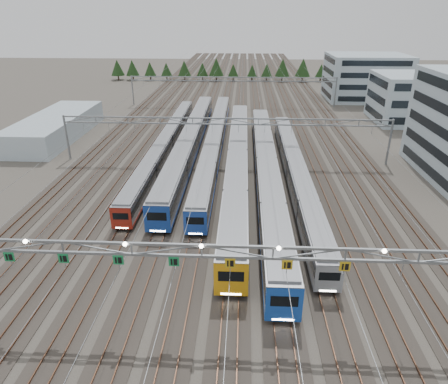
{
  "coord_description": "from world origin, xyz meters",
  "views": [
    {
      "loc": [
        3.07,
        -26.48,
        24.63
      ],
      "look_at": [
        0.79,
        19.46,
        3.5
      ],
      "focal_mm": 32.0,
      "sensor_mm": 36.0,
      "label": 1
    }
  ],
  "objects_px": {
    "train_e": "(266,168)",
    "gantry_mid": "(225,126)",
    "west_shed": "(56,127)",
    "train_a": "(166,143)",
    "train_b": "(191,140)",
    "gantry_near": "(201,254)",
    "train_c": "(215,140)",
    "train_f": "(296,171)",
    "train_d": "(238,160)",
    "depot_bldg_north": "(365,77)",
    "depot_bldg_mid": "(406,98)",
    "gantry_far": "(233,82)"
  },
  "relations": [
    {
      "from": "gantry_near",
      "to": "train_e",
      "type": "bearing_deg",
      "value": 77.72
    },
    {
      "from": "depot_bldg_north",
      "to": "west_shed",
      "type": "xyz_separation_m",
      "value": [
        -74.92,
        -43.19,
        -4.13
      ]
    },
    {
      "from": "train_e",
      "to": "gantry_mid",
      "type": "relative_size",
      "value": 1.11
    },
    {
      "from": "train_c",
      "to": "depot_bldg_mid",
      "type": "bearing_deg",
      "value": 29.19
    },
    {
      "from": "train_f",
      "to": "west_shed",
      "type": "distance_m",
      "value": 52.33
    },
    {
      "from": "train_a",
      "to": "train_e",
      "type": "relative_size",
      "value": 0.95
    },
    {
      "from": "train_b",
      "to": "depot_bldg_north",
      "type": "xyz_separation_m",
      "value": [
        45.52,
        51.49,
        4.08
      ]
    },
    {
      "from": "train_f",
      "to": "depot_bldg_north",
      "type": "height_order",
      "value": "depot_bldg_north"
    },
    {
      "from": "train_f",
      "to": "gantry_far",
      "type": "height_order",
      "value": "gantry_far"
    },
    {
      "from": "train_b",
      "to": "depot_bldg_mid",
      "type": "distance_m",
      "value": 54.47
    },
    {
      "from": "train_a",
      "to": "train_d",
      "type": "bearing_deg",
      "value": -35.7
    },
    {
      "from": "gantry_far",
      "to": "west_shed",
      "type": "xyz_separation_m",
      "value": [
        -36.15,
        -31.74,
        -4.13
      ]
    },
    {
      "from": "train_c",
      "to": "gantry_near",
      "type": "xyz_separation_m",
      "value": [
        2.2,
        -46.15,
        5.03
      ]
    },
    {
      "from": "train_b",
      "to": "train_c",
      "type": "height_order",
      "value": "train_b"
    },
    {
      "from": "gantry_near",
      "to": "depot_bldg_mid",
      "type": "distance_m",
      "value": 81.75
    },
    {
      "from": "gantry_near",
      "to": "gantry_mid",
      "type": "xyz_separation_m",
      "value": [
        0.05,
        40.12,
        -0.7
      ]
    },
    {
      "from": "train_c",
      "to": "gantry_far",
      "type": "relative_size",
      "value": 1.15
    },
    {
      "from": "gantry_near",
      "to": "train_d",
      "type": "bearing_deg",
      "value": 86.2
    },
    {
      "from": "train_b",
      "to": "gantry_near",
      "type": "bearing_deg",
      "value": -81.54
    },
    {
      "from": "train_f",
      "to": "west_shed",
      "type": "bearing_deg",
      "value": 154.92
    },
    {
      "from": "train_f",
      "to": "gantry_near",
      "type": "relative_size",
      "value": 0.97
    },
    {
      "from": "train_d",
      "to": "train_f",
      "type": "height_order",
      "value": "train_d"
    },
    {
      "from": "train_b",
      "to": "train_d",
      "type": "distance_m",
      "value": 13.8
    },
    {
      "from": "train_c",
      "to": "gantry_far",
      "type": "distance_m",
      "value": 39.27
    },
    {
      "from": "train_e",
      "to": "train_f",
      "type": "bearing_deg",
      "value": -0.5
    },
    {
      "from": "train_f",
      "to": "train_b",
      "type": "bearing_deg",
      "value": 142.35
    },
    {
      "from": "train_f",
      "to": "gantry_near",
      "type": "xyz_separation_m",
      "value": [
        -11.3,
        -31.19,
        5.11
      ]
    },
    {
      "from": "train_a",
      "to": "train_d",
      "type": "relative_size",
      "value": 0.94
    },
    {
      "from": "train_b",
      "to": "train_c",
      "type": "bearing_deg",
      "value": 13.44
    },
    {
      "from": "depot_bldg_north",
      "to": "train_d",
      "type": "bearing_deg",
      "value": -120.52
    },
    {
      "from": "train_b",
      "to": "depot_bldg_north",
      "type": "height_order",
      "value": "depot_bldg_north"
    },
    {
      "from": "gantry_mid",
      "to": "train_d",
      "type": "bearing_deg",
      "value": -67.78
    },
    {
      "from": "train_c",
      "to": "train_f",
      "type": "xyz_separation_m",
      "value": [
        13.5,
        -14.96,
        -0.08
      ]
    },
    {
      "from": "train_c",
      "to": "gantry_mid",
      "type": "height_order",
      "value": "gantry_mid"
    },
    {
      "from": "gantry_mid",
      "to": "depot_bldg_mid",
      "type": "height_order",
      "value": "depot_bldg_mid"
    },
    {
      "from": "train_b",
      "to": "train_e",
      "type": "distance_m",
      "value": 19.34
    },
    {
      "from": "train_a",
      "to": "depot_bldg_mid",
      "type": "distance_m",
      "value": 58.84
    },
    {
      "from": "train_a",
      "to": "train_e",
      "type": "bearing_deg",
      "value": -36.01
    },
    {
      "from": "train_e",
      "to": "west_shed",
      "type": "distance_m",
      "value": 48.28
    },
    {
      "from": "train_f",
      "to": "train_a",
      "type": "bearing_deg",
      "value": 149.75
    },
    {
      "from": "train_b",
      "to": "train_d",
      "type": "relative_size",
      "value": 0.98
    },
    {
      "from": "train_b",
      "to": "west_shed",
      "type": "height_order",
      "value": "west_shed"
    },
    {
      "from": "depot_bldg_mid",
      "to": "west_shed",
      "type": "bearing_deg",
      "value": -167.54
    },
    {
      "from": "gantry_mid",
      "to": "west_shed",
      "type": "height_order",
      "value": "gantry_mid"
    },
    {
      "from": "depot_bldg_north",
      "to": "train_e",
      "type": "bearing_deg",
      "value": -116.11
    },
    {
      "from": "train_c",
      "to": "gantry_near",
      "type": "relative_size",
      "value": 1.15
    },
    {
      "from": "train_f",
      "to": "depot_bldg_north",
      "type": "bearing_deg",
      "value": 67.17
    },
    {
      "from": "train_c",
      "to": "train_f",
      "type": "bearing_deg",
      "value": -47.94
    },
    {
      "from": "train_b",
      "to": "gantry_near",
      "type": "height_order",
      "value": "gantry_near"
    },
    {
      "from": "train_a",
      "to": "gantry_near",
      "type": "xyz_separation_m",
      "value": [
        11.2,
        -44.31,
        5.16
      ]
    }
  ]
}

